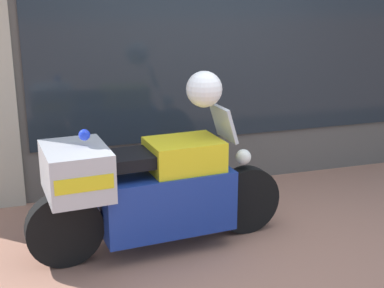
% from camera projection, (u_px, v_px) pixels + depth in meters
% --- Properties ---
extents(ground_plane, '(60.00, 60.00, 0.00)m').
position_uv_depth(ground_plane, '(261.00, 258.00, 4.43)').
color(ground_plane, '#9E6B56').
extents(shop_building, '(5.73, 0.55, 3.59)m').
position_uv_depth(shop_building, '(149.00, 22.00, 5.61)').
color(shop_building, '#56514C').
rests_on(shop_building, ground).
extents(window_display, '(4.25, 0.30, 1.90)m').
position_uv_depth(window_display, '(224.00, 137.00, 6.28)').
color(window_display, slate).
rests_on(window_display, ground).
extents(paramedic_motorcycle, '(2.24, 0.71, 1.20)m').
position_uv_depth(paramedic_motorcycle, '(147.00, 188.00, 4.43)').
color(paramedic_motorcycle, black).
rests_on(paramedic_motorcycle, ground).
extents(white_helmet, '(0.30, 0.30, 0.30)m').
position_uv_depth(white_helmet, '(204.00, 89.00, 4.39)').
color(white_helmet, white).
rests_on(white_helmet, paramedic_motorcycle).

